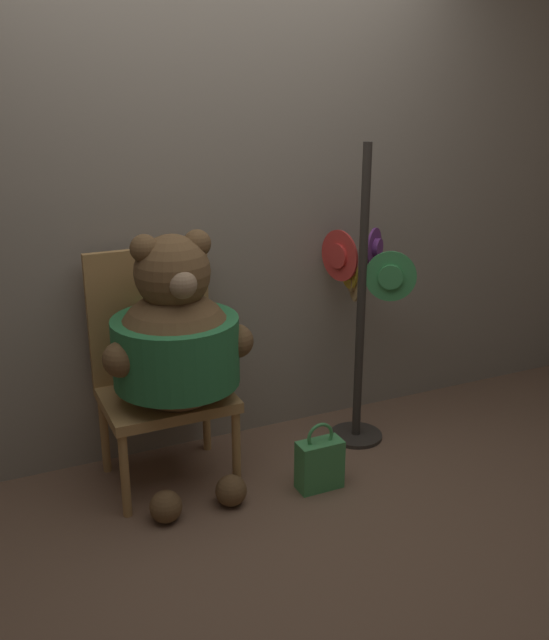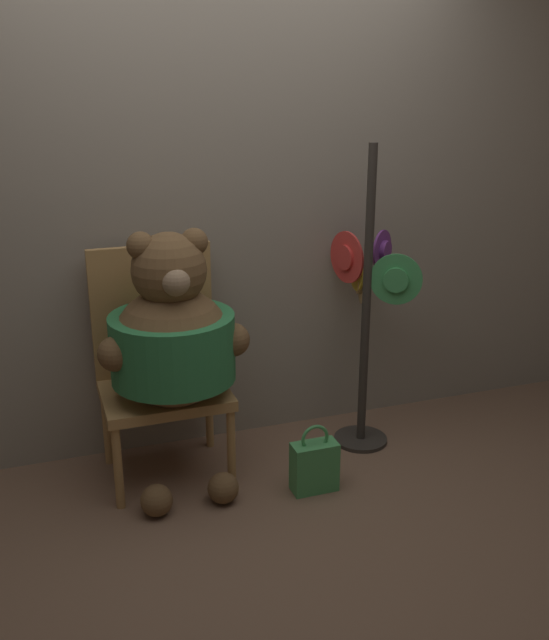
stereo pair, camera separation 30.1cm
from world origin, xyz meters
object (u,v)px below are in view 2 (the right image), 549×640
at_px(teddy_bear, 173,340).
at_px(handbag_on_ground, 314,465).
at_px(chair, 159,360).
at_px(hat_display_rack, 367,304).

relative_size(teddy_bear, handbag_on_ground, 3.63).
height_order(teddy_bear, handbag_on_ground, teddy_bear).
relative_size(chair, hat_display_rack, 0.70).
bearing_deg(teddy_bear, hat_display_rack, 6.86).
xyz_separation_m(teddy_bear, handbag_on_ground, (0.58, -0.28, -0.59)).
xyz_separation_m(chair, teddy_bear, (0.04, -0.18, 0.16)).
relative_size(chair, teddy_bear, 0.89).
bearing_deg(chair, handbag_on_ground, -36.72).
distance_m(chair, hat_display_rack, 1.07).
bearing_deg(chair, hat_display_rack, -2.92).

